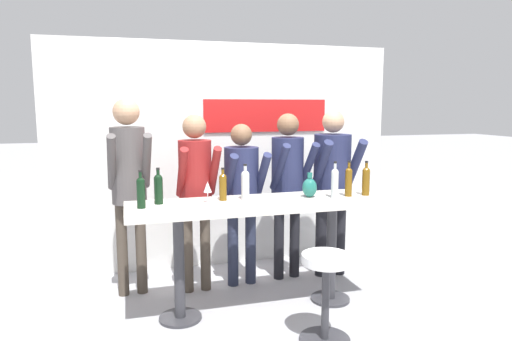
% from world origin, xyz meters
% --- Properties ---
extents(ground_plane, '(40.00, 40.00, 0.00)m').
position_xyz_m(ground_plane, '(0.00, 0.00, 0.00)').
color(ground_plane, '#9E9EA3').
extents(back_wall, '(3.83, 0.12, 2.47)m').
position_xyz_m(back_wall, '(0.00, 1.30, 1.24)').
color(back_wall, silver).
rests_on(back_wall, ground_plane).
extents(tasting_table, '(2.23, 0.60, 0.98)m').
position_xyz_m(tasting_table, '(0.00, 0.00, 0.83)').
color(tasting_table, silver).
rests_on(tasting_table, ground_plane).
extents(bar_stool, '(0.39, 0.39, 0.69)m').
position_xyz_m(bar_stool, '(0.33, -0.67, 0.46)').
color(bar_stool, '#333338').
rests_on(bar_stool, ground_plane).
extents(person_far_left, '(0.40, 0.55, 1.86)m').
position_xyz_m(person_far_left, '(-1.06, 0.65, 1.18)').
color(person_far_left, '#473D33').
rests_on(person_far_left, ground_plane).
extents(person_left, '(0.38, 0.51, 1.71)m').
position_xyz_m(person_left, '(-0.46, 0.56, 1.08)').
color(person_left, '#473D33').
rests_on(person_left, ground_plane).
extents(person_center_left, '(0.42, 0.52, 1.62)m').
position_xyz_m(person_center_left, '(0.00, 0.60, 1.00)').
color(person_center_left, '#23283D').
rests_on(person_center_left, ground_plane).
extents(person_center, '(0.42, 0.54, 1.71)m').
position_xyz_m(person_center, '(0.50, 0.64, 1.07)').
color(person_center, black).
rests_on(person_center, ground_plane).
extents(person_center_right, '(0.47, 0.56, 1.74)m').
position_xyz_m(person_center_right, '(0.97, 0.59, 1.08)').
color(person_center_right, black).
rests_on(person_center_right, ground_plane).
extents(wine_bottle_0, '(0.06, 0.06, 0.32)m').
position_xyz_m(wine_bottle_0, '(0.83, -0.03, 1.13)').
color(wine_bottle_0, brown).
rests_on(wine_bottle_0, tasting_table).
extents(wine_bottle_1, '(0.07, 0.07, 0.31)m').
position_xyz_m(wine_bottle_1, '(1.00, -0.03, 1.12)').
color(wine_bottle_1, brown).
rests_on(wine_bottle_1, tasting_table).
extents(wine_bottle_2, '(0.07, 0.07, 0.31)m').
position_xyz_m(wine_bottle_2, '(-0.10, 0.08, 1.12)').
color(wine_bottle_2, '#B7BCC1').
rests_on(wine_bottle_2, tasting_table).
extents(wine_bottle_3, '(0.06, 0.06, 0.32)m').
position_xyz_m(wine_bottle_3, '(0.68, -0.06, 1.13)').
color(wine_bottle_3, '#B7BCC1').
rests_on(wine_bottle_3, tasting_table).
extents(wine_bottle_4, '(0.07, 0.07, 0.31)m').
position_xyz_m(wine_bottle_4, '(-0.98, -0.01, 1.12)').
color(wine_bottle_4, black).
rests_on(wine_bottle_4, tasting_table).
extents(wine_bottle_5, '(0.07, 0.07, 0.30)m').
position_xyz_m(wine_bottle_5, '(-0.83, 0.11, 1.12)').
color(wine_bottle_5, black).
rests_on(wine_bottle_5, tasting_table).
extents(wine_bottle_6, '(0.06, 0.06, 0.29)m').
position_xyz_m(wine_bottle_6, '(-0.29, 0.10, 1.11)').
color(wine_bottle_6, brown).
rests_on(wine_bottle_6, tasting_table).
extents(wine_glass_0, '(0.07, 0.07, 0.18)m').
position_xyz_m(wine_glass_0, '(-0.43, 0.06, 1.11)').
color(wine_glass_0, silver).
rests_on(wine_glass_0, tasting_table).
extents(decorative_vase, '(0.13, 0.13, 0.22)m').
position_xyz_m(decorative_vase, '(0.48, 0.03, 1.07)').
color(decorative_vase, '#1E665B').
rests_on(decorative_vase, tasting_table).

